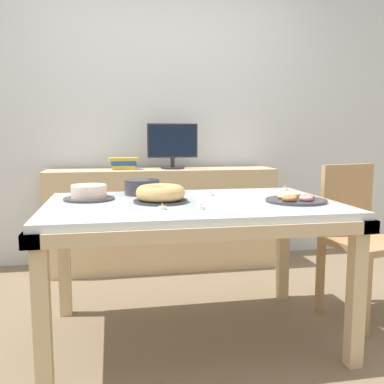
{
  "coord_description": "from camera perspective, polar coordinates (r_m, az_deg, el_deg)",
  "views": [
    {
      "loc": [
        -0.42,
        -2.23,
        1.12
      ],
      "look_at": [
        -0.01,
        -0.06,
        0.83
      ],
      "focal_mm": 40.0,
      "sensor_mm": 36.0,
      "label": 1
    }
  ],
  "objects": [
    {
      "name": "sideboard",
      "position": [
        3.67,
        -3.97,
        -3.48
      ],
      "size": [
        1.9,
        0.44,
        0.84
      ],
      "color": "#D1B284",
      "rests_on": "ground"
    },
    {
      "name": "dining_table",
      "position": [
        2.32,
        -0.07,
        -3.47
      ],
      "size": [
        1.57,
        1.02,
        0.77
      ],
      "color": "silver",
      "rests_on": "ground"
    },
    {
      "name": "tealight_centre",
      "position": [
        2.05,
        1.25,
        -2.05
      ],
      "size": [
        0.04,
        0.04,
        0.04
      ],
      "color": "silver",
      "rests_on": "dining_table"
    },
    {
      "name": "ground_plane",
      "position": [
        2.53,
        -0.06,
        -18.71
      ],
      "size": [
        12.0,
        12.0,
        0.0
      ],
      "primitive_type": "plane",
      "color": "#7A664C"
    },
    {
      "name": "tealight_left_edge",
      "position": [
        2.83,
        12.27,
        0.4
      ],
      "size": [
        0.04,
        0.04,
        0.04
      ],
      "color": "silver",
      "rests_on": "dining_table"
    },
    {
      "name": "cake_golden_bundt",
      "position": [
        2.27,
        -4.21,
        -0.26
      ],
      "size": [
        0.29,
        0.29,
        0.09
      ],
      "color": "#333338",
      "rests_on": "dining_table"
    },
    {
      "name": "tealight_near_cakes",
      "position": [
        2.05,
        -3.98,
        -2.08
      ],
      "size": [
        0.04,
        0.04,
        0.04
      ],
      "color": "silver",
      "rests_on": "dining_table"
    },
    {
      "name": "plate_stack",
      "position": [
        2.58,
        -6.68,
        0.65
      ],
      "size": [
        0.21,
        0.21,
        0.09
      ],
      "color": "#333338",
      "rests_on": "dining_table"
    },
    {
      "name": "computer_monitor",
      "position": [
        3.61,
        -2.61,
        6.12
      ],
      "size": [
        0.42,
        0.2,
        0.38
      ],
      "color": "#262628",
      "rests_on": "sideboard"
    },
    {
      "name": "book_stack",
      "position": [
        3.59,
        -9.1,
        3.81
      ],
      "size": [
        0.25,
        0.18,
        0.1
      ],
      "color": "#B29933",
      "rests_on": "sideboard"
    },
    {
      "name": "cake_chocolate_round",
      "position": [
        2.43,
        -13.57,
        -0.15
      ],
      "size": [
        0.28,
        0.28,
        0.08
      ],
      "color": "#333338",
      "rests_on": "dining_table"
    },
    {
      "name": "tealight_right_edge",
      "position": [
        2.53,
        2.53,
        -0.26
      ],
      "size": [
        0.04,
        0.04,
        0.04
      ],
      "color": "silver",
      "rests_on": "dining_table"
    },
    {
      "name": "chair",
      "position": [
        2.87,
        21.35,
        -5.0
      ],
      "size": [
        0.5,
        0.5,
        0.94
      ],
      "color": "tan",
      "rests_on": "ground"
    },
    {
      "name": "pastry_platter",
      "position": [
        2.35,
        13.69,
        -0.97
      ],
      "size": [
        0.32,
        0.32,
        0.04
      ],
      "color": "#333338",
      "rests_on": "dining_table"
    },
    {
      "name": "wall_back",
      "position": [
        3.9,
        -4.62,
        10.13
      ],
      "size": [
        8.0,
        0.1,
        2.6
      ],
      "primitive_type": "cube",
      "color": "silver",
      "rests_on": "ground"
    }
  ]
}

